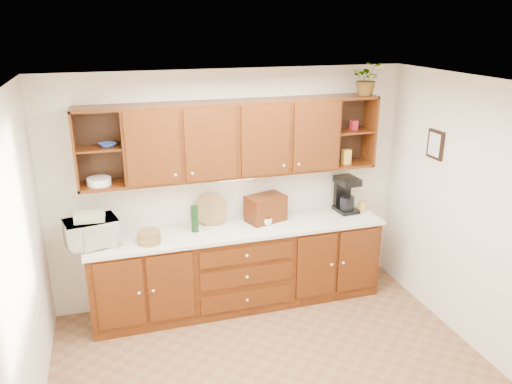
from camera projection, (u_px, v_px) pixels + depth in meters
ceiling at (288, 90)px, 3.57m from camera, size 4.00×4.00×0.00m
back_wall at (231, 187)px, 5.58m from camera, size 4.00×0.00×4.00m
left_wall at (13, 291)px, 3.45m from camera, size 0.00×3.50×3.50m
right_wall at (491, 226)px, 4.54m from camera, size 0.00×3.50×3.50m
base_cabinets at (239, 267)px, 5.59m from camera, size 3.20×0.60×0.90m
countertop at (239, 229)px, 5.42m from camera, size 3.24×0.64×0.04m
upper_cabinets at (235, 139)px, 5.24m from camera, size 3.20×0.33×0.80m
undercabinet_light at (236, 178)px, 5.33m from camera, size 0.40×0.05×0.02m
framed_picture at (435, 145)px, 5.17m from camera, size 0.03×0.24×0.30m
wicker_basket at (149, 237)px, 5.02m from camera, size 0.28×0.28×0.13m
microwave at (92, 233)px, 4.94m from camera, size 0.56×0.44×0.27m
towel_stack at (90, 216)px, 4.88m from camera, size 0.29×0.22×0.08m
wine_bottle at (195, 219)px, 5.27m from camera, size 0.09×0.09×0.29m
woven_tray at (211, 224)px, 5.49m from camera, size 0.38×0.18×0.37m
bread_box at (266, 208)px, 5.55m from camera, size 0.48×0.38×0.29m
mug_tree at (266, 219)px, 5.54m from camera, size 0.27×0.26×0.29m
canister_red at (280, 213)px, 5.60m from camera, size 0.11×0.11×0.15m
canister_white at (349, 206)px, 5.80m from camera, size 0.11×0.11×0.17m
canister_yellow at (362, 206)px, 5.87m from camera, size 0.11×0.11×0.11m
coffee_maker at (346, 195)px, 5.83m from camera, size 0.24×0.30×0.42m
bowl_stack at (107, 145)px, 4.86m from camera, size 0.21×0.21×0.04m
plate_stack at (99, 181)px, 4.96m from camera, size 0.29×0.29×0.07m
pantry_box_yellow at (346, 157)px, 5.65m from camera, size 0.10×0.08×0.17m
pantry_box_red at (354, 125)px, 5.59m from camera, size 0.08×0.08×0.11m
potted_plant at (367, 79)px, 5.41m from camera, size 0.41×0.39×0.36m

